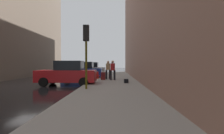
{
  "coord_description": "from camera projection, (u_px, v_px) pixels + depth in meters",
  "views": [
    {
      "loc": [
        6.14,
        -12.45,
        1.55
      ],
      "look_at": [
        5.82,
        5.12,
        1.25
      ],
      "focal_mm": 28.0,
      "sensor_mm": 36.0,
      "label": 1
    }
  ],
  "objects": [
    {
      "name": "sidewalk",
      "position": [
        113.0,
        85.0,
        12.47
      ],
      "size": [
        4.0,
        40.0,
        0.15
      ],
      "primitive_type": "cube",
      "color": "gray",
      "rests_on": "ground_plane"
    },
    {
      "name": "traffic_light",
      "position": [
        86.0,
        43.0,
        9.85
      ],
      "size": [
        0.32,
        0.32,
        3.6
      ],
      "color": "#514C0F",
      "rests_on": "sidewalk"
    },
    {
      "name": "parked_blue_sedan",
      "position": [
        83.0,
        71.0,
        18.66
      ],
      "size": [
        4.21,
        2.08,
        1.79
      ],
      "color": "navy",
      "rests_on": "ground_plane"
    },
    {
      "name": "rolling_suitcase",
      "position": [
        103.0,
        76.0,
        15.6
      ],
      "size": [
        0.36,
        0.56,
        1.04
      ],
      "color": "#591414",
      "rests_on": "sidewalk"
    },
    {
      "name": "fire_hydrant",
      "position": [
        98.0,
        75.0,
        16.64
      ],
      "size": [
        0.42,
        0.22,
        0.7
      ],
      "color": "red",
      "rests_on": "sidewalk"
    },
    {
      "name": "ground_plane",
      "position": [
        30.0,
        86.0,
        12.59
      ],
      "size": [
        120.0,
        120.0,
        0.0
      ],
      "primitive_type": "plane",
      "color": "black"
    },
    {
      "name": "pedestrian_in_tan_coat",
      "position": [
        108.0,
        69.0,
        16.38
      ],
      "size": [
        0.53,
        0.49,
        1.71
      ],
      "color": "black",
      "rests_on": "sidewalk"
    },
    {
      "name": "duffel_bag",
      "position": [
        126.0,
        81.0,
        13.02
      ],
      "size": [
        0.32,
        0.44,
        0.28
      ],
      "color": "black",
      "rests_on": "sidewalk"
    },
    {
      "name": "parked_red_hatchback",
      "position": [
        68.0,
        74.0,
        12.8
      ],
      "size": [
        4.22,
        2.1,
        1.79
      ],
      "color": "#B2191E",
      "rests_on": "ground_plane"
    },
    {
      "name": "pedestrian_in_red_jacket",
      "position": [
        113.0,
        69.0,
        15.29
      ],
      "size": [
        0.52,
        0.44,
        1.71
      ],
      "color": "black",
      "rests_on": "sidewalk"
    },
    {
      "name": "parked_silver_sedan",
      "position": [
        90.0,
        69.0,
        24.03
      ],
      "size": [
        4.21,
        2.09,
        1.79
      ],
      "color": "#B7BABF",
      "rests_on": "ground_plane"
    }
  ]
}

